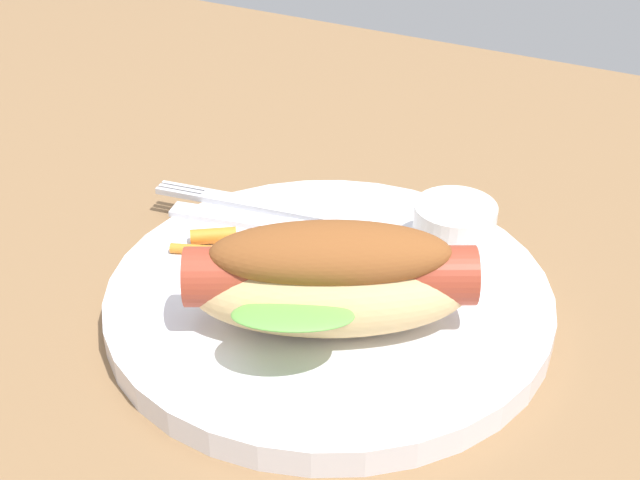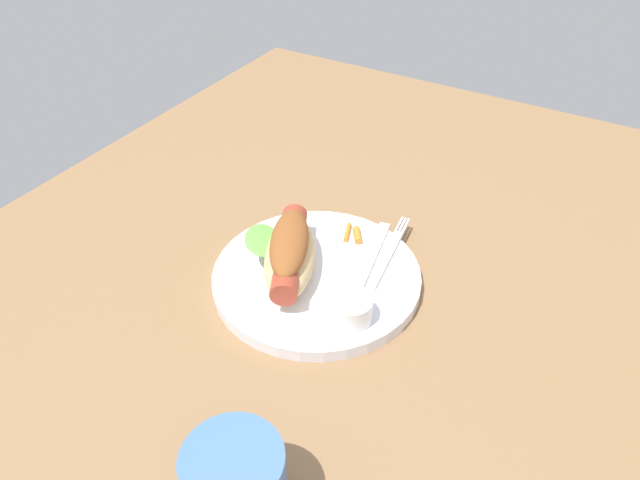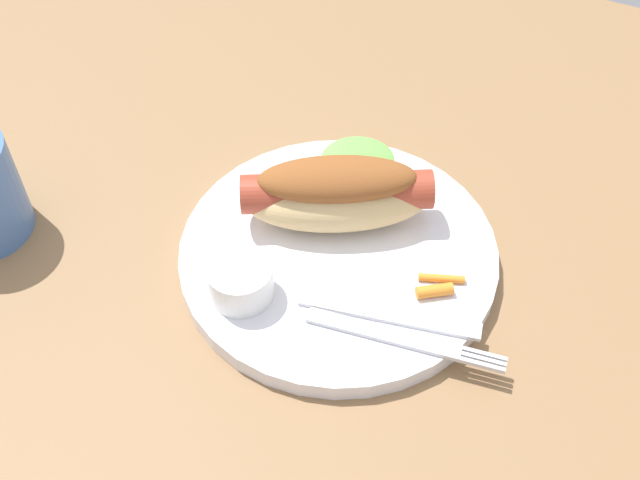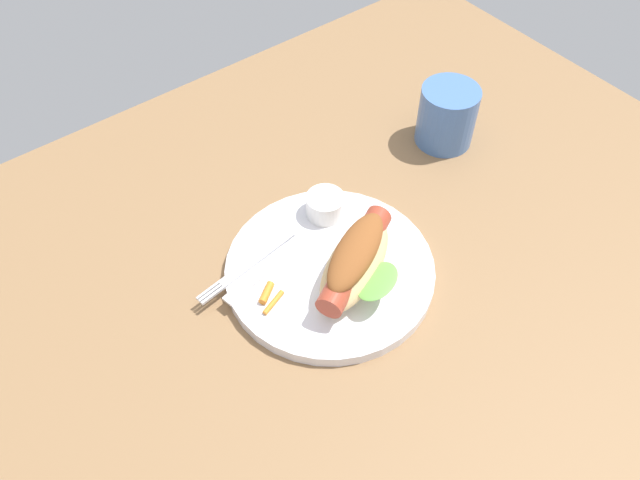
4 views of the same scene
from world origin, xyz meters
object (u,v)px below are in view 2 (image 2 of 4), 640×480
(fork, at_px, (389,252))
(plate, at_px, (317,277))
(knife, at_px, (372,255))
(carrot_garnish, at_px, (354,234))
(sauce_ramekin, at_px, (350,309))
(hot_dog, at_px, (289,252))

(fork, bearing_deg, plate, 133.97)
(knife, height_order, carrot_garnish, carrot_garnish)
(plate, relative_size, knife, 1.86)
(sauce_ramekin, xyz_separation_m, carrot_garnish, (0.13, 0.06, -0.01))
(sauce_ramekin, xyz_separation_m, fork, (0.12, 0.01, -0.01))
(knife, xyz_separation_m, carrot_garnish, (0.02, 0.04, 0.00))
(plate, xyz_separation_m, fork, (0.08, -0.06, 0.01))
(plate, xyz_separation_m, sauce_ramekin, (-0.05, -0.07, 0.02))
(plate, distance_m, hot_dog, 0.05)
(fork, height_order, knife, same)
(carrot_garnish, bearing_deg, hot_dog, 160.11)
(fork, xyz_separation_m, knife, (-0.01, 0.02, -0.00))
(plate, xyz_separation_m, hot_dog, (-0.01, 0.03, 0.04))
(plate, bearing_deg, knife, -36.03)
(plate, relative_size, carrot_garnish, 7.16)
(plate, bearing_deg, hot_dog, 116.50)
(fork, bearing_deg, knife, 125.21)
(plate, distance_m, carrot_garnish, 0.08)
(hot_dog, distance_m, sauce_ramekin, 0.11)
(carrot_garnish, bearing_deg, plate, 175.51)
(fork, height_order, carrot_garnish, carrot_garnish)
(fork, bearing_deg, hot_dog, 127.78)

